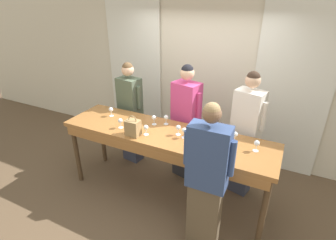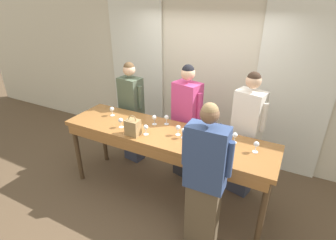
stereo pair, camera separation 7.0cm
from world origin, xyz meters
name	(u,v)px [view 1 (the left image)]	position (x,y,z in m)	size (l,w,h in m)	color
ground_plane	(166,194)	(0.00, 0.00, 0.00)	(18.00, 18.00, 0.00)	brown
wall_back	(205,77)	(0.00, 1.51, 1.40)	(12.00, 0.06, 2.80)	beige
curtain_panel_left	(135,72)	(-1.39, 1.45, 1.34)	(1.11, 0.03, 2.69)	white
curtain_panel_right	(290,94)	(1.39, 1.45, 1.34)	(1.11, 0.03, 2.69)	white
tasting_bar	(165,140)	(0.00, -0.02, 0.95)	(2.90, 0.76, 1.05)	#9E6633
wine_bottle	(220,138)	(0.75, -0.04, 1.16)	(0.08, 0.08, 0.32)	black
handbag	(133,128)	(-0.34, -0.25, 1.16)	(0.18, 0.14, 0.28)	#997A4C
wine_glass_front_left	(120,121)	(-0.61, -0.15, 1.15)	(0.07, 0.07, 0.14)	white
wine_glass_front_mid	(166,118)	(-0.10, 0.22, 1.15)	(0.07, 0.07, 0.14)	white
wine_glass_front_right	(184,131)	(0.28, -0.02, 1.15)	(0.07, 0.07, 0.14)	white
wine_glass_center_left	(204,132)	(0.51, 0.07, 1.15)	(0.07, 0.07, 0.14)	white
wine_glass_center_mid	(235,135)	(0.88, 0.16, 1.15)	(0.07, 0.07, 0.14)	white
wine_glass_center_right	(111,110)	(-0.96, 0.10, 1.15)	(0.07, 0.07, 0.14)	white
wine_glass_back_left	(154,118)	(-0.25, 0.14, 1.15)	(0.07, 0.07, 0.14)	white
wine_glass_back_mid	(257,144)	(1.15, 0.06, 1.15)	(0.07, 0.07, 0.14)	white
wine_glass_back_right	(229,135)	(0.81, 0.12, 1.15)	(0.07, 0.07, 0.14)	white
wine_glass_near_host	(146,128)	(-0.20, -0.17, 1.15)	(0.07, 0.07, 0.14)	white
wine_glass_by_bottle	(178,128)	(0.18, 0.02, 1.15)	(0.07, 0.07, 0.14)	white
pen	(130,124)	(-0.56, 0.00, 1.05)	(0.12, 0.02, 0.01)	#193399
guest_olive_jacket	(131,113)	(-0.95, 0.58, 0.91)	(0.48, 0.30, 1.76)	#383D51
guest_pink_top	(186,123)	(0.05, 0.58, 0.94)	(0.50, 0.35, 1.84)	#28282D
guest_cream_sweater	(245,135)	(0.94, 0.58, 0.95)	(0.48, 0.33, 1.85)	#383D51
host_pouring	(206,181)	(0.78, -0.59, 0.94)	(0.53, 0.22, 1.83)	brown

